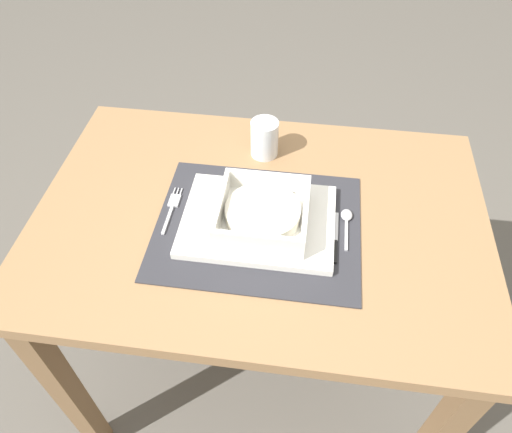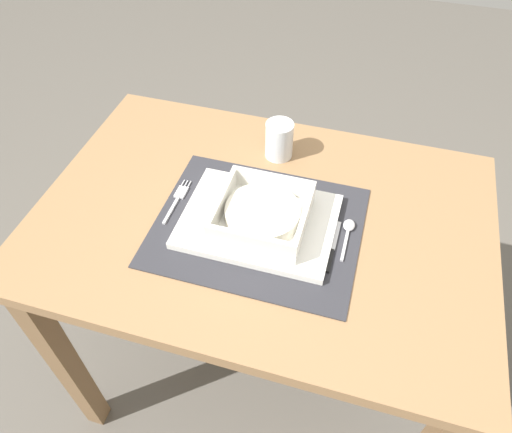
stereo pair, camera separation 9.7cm
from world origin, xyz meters
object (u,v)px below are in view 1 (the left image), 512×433
Objects in this scene: porridge_bowl at (263,214)px; bread_knife at (324,229)px; spoon at (347,219)px; fork at (172,206)px; drinking_glass at (264,140)px; butter_knife at (334,240)px; dining_table at (260,248)px.

porridge_bowl reaches higher than bread_knife.
fork is at bearing 178.16° from spoon.
bread_knife is 1.58× the size of drinking_glass.
butter_knife is 0.93× the size of bread_knife.
bread_knife reaches higher than fork.
fork is 0.95× the size of bread_knife.
bread_knife is at bearing -147.70° from spoon.
spoon is 0.82× the size of butter_knife.
fork is (-0.20, 0.03, -0.03)m from porridge_bowl.
spoon is at bearing 1.33° from dining_table.
spoon reaches higher than bread_knife.
dining_table is 0.22m from fork.
fork is 1.50× the size of drinking_glass.
porridge_bowl is 1.35× the size of butter_knife.
spoon is at bearing -44.67° from drinking_glass.
dining_table is 8.82× the size of spoon.
porridge_bowl is 1.65× the size of spoon.
drinking_glass reaches higher than bread_knife.
dining_table is 0.22m from spoon.
porridge_bowl is 0.18m from spoon.
butter_knife and bread_knife have the same top height.
drinking_glass is at bearing 127.35° from bread_knife.
spoon reaches higher than fork.
dining_table is 0.25m from drinking_glass.
dining_table is 10.69× the size of drinking_glass.
porridge_bowl is at bearing -83.80° from drinking_glass.
fork is at bearing -129.94° from drinking_glass.
bread_knife is at bearing -12.14° from dining_table.
porridge_bowl reaches higher than fork.
drinking_glass is at bearing 131.74° from spoon.
butter_knife is at bearing -19.23° from dining_table.
butter_knife is (0.16, -0.05, 0.12)m from dining_table.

